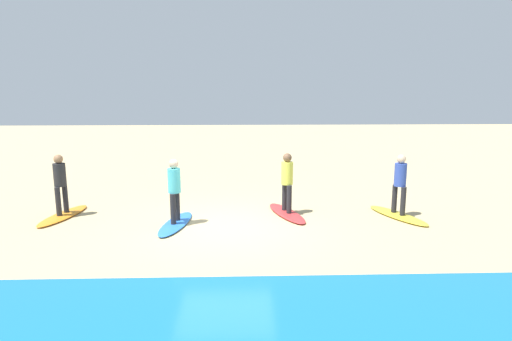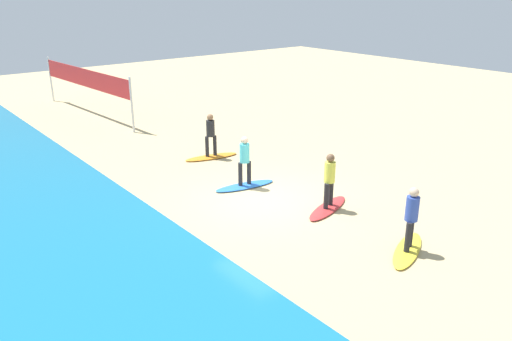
{
  "view_description": "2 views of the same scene",
  "coord_description": "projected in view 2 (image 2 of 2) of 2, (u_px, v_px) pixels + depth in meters",
  "views": [
    {
      "loc": [
        -0.44,
        10.39,
        3.49
      ],
      "look_at": [
        -0.82,
        -1.18,
        1.24
      ],
      "focal_mm": 30.08,
      "sensor_mm": 36.0,
      "label": 1
    },
    {
      "loc": [
        -11.08,
        9.22,
        6.26
      ],
      "look_at": [
        0.56,
        -0.12,
        0.81
      ],
      "focal_mm": 35.65,
      "sensor_mm": 36.0,
      "label": 2
    }
  ],
  "objects": [
    {
      "name": "surfer_yellow",
      "position": [
        412.0,
        214.0,
        12.33
      ],
      "size": [
        0.32,
        0.43,
        1.64
      ],
      "color": "#232328",
      "rests_on": "surfboard_yellow"
    },
    {
      "name": "surfboard_yellow",
      "position": [
        407.0,
        250.0,
        12.67
      ],
      "size": [
        1.37,
        2.15,
        0.09
      ],
      "primitive_type": "ellipsoid",
      "rotation": [
        0.0,
        0.0,
        1.99
      ],
      "color": "yellow",
      "rests_on": "ground"
    },
    {
      "name": "surfer_blue",
      "position": [
        245.0,
        157.0,
        16.39
      ],
      "size": [
        0.32,
        0.45,
        1.64
      ],
      "color": "#232328",
      "rests_on": "surfboard_blue"
    },
    {
      "name": "surfer_red",
      "position": [
        330.0,
        177.0,
        14.73
      ],
      "size": [
        0.32,
        0.44,
        1.64
      ],
      "color": "#232328",
      "rests_on": "surfboard_red"
    },
    {
      "name": "surfboard_orange",
      "position": [
        211.0,
        157.0,
        19.55
      ],
      "size": [
        0.99,
        2.17,
        0.09
      ],
      "primitive_type": "ellipsoid",
      "rotation": [
        0.0,
        0.0,
        1.36
      ],
      "color": "orange",
      "rests_on": "ground"
    },
    {
      "name": "ground_plane",
      "position": [
        264.0,
        201.0,
        15.68
      ],
      "size": [
        60.0,
        60.0,
        0.0
      ],
      "primitive_type": "plane",
      "color": "tan"
    },
    {
      "name": "surfer_orange",
      "position": [
        211.0,
        132.0,
        19.21
      ],
      "size": [
        0.32,
        0.45,
        1.64
      ],
      "color": "#232328",
      "rests_on": "surfboard_orange"
    },
    {
      "name": "surfboard_red",
      "position": [
        328.0,
        208.0,
        15.07
      ],
      "size": [
        1.18,
        2.17,
        0.09
      ],
      "primitive_type": "ellipsoid",
      "rotation": [
        0.0,
        0.0,
        1.88
      ],
      "color": "red",
      "rests_on": "ground"
    },
    {
      "name": "surfboard_blue",
      "position": [
        245.0,
        186.0,
        16.73
      ],
      "size": [
        0.93,
        2.17,
        0.09
      ],
      "primitive_type": "ellipsoid",
      "rotation": [
        0.0,
        0.0,
        1.39
      ],
      "color": "blue",
      "rests_on": "ground"
    },
    {
      "name": "volleyball_net",
      "position": [
        85.0,
        80.0,
        25.46
      ],
      "size": [
        9.08,
        0.74,
        2.5
      ],
      "color": "silver",
      "rests_on": "ground"
    }
  ]
}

